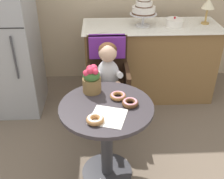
# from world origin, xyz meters

# --- Properties ---
(ground_plane) EXTENTS (8.00, 8.00, 0.00)m
(ground_plane) POSITION_xyz_m (0.00, 0.00, 0.00)
(ground_plane) COLOR #6B5B4C
(cafe_table) EXTENTS (0.72, 0.72, 0.72)m
(cafe_table) POSITION_xyz_m (0.00, 0.00, 0.51)
(cafe_table) COLOR #332D33
(cafe_table) RESTS_ON ground
(wicker_chair) EXTENTS (0.42, 0.45, 0.95)m
(wicker_chair) POSITION_xyz_m (0.03, 0.76, 0.64)
(wicker_chair) COLOR #332114
(wicker_chair) RESTS_ON ground
(seated_child) EXTENTS (0.27, 0.32, 0.73)m
(seated_child) POSITION_xyz_m (0.03, 0.60, 0.68)
(seated_child) COLOR silver
(seated_child) RESTS_ON ground
(paper_napkin) EXTENTS (0.30, 0.30, 0.00)m
(paper_napkin) POSITION_xyz_m (0.01, -0.14, 0.72)
(paper_napkin) COLOR white
(paper_napkin) RESTS_ON cafe_table
(donut_front) EXTENTS (0.13, 0.13, 0.04)m
(donut_front) POSITION_xyz_m (0.18, 0.00, 0.74)
(donut_front) COLOR #4C2D19
(donut_front) RESTS_ON cafe_table
(donut_mid) EXTENTS (0.13, 0.13, 0.04)m
(donut_mid) POSITION_xyz_m (-0.08, -0.19, 0.74)
(donut_mid) COLOR #AD7542
(donut_mid) RESTS_ON cafe_table
(donut_side) EXTENTS (0.13, 0.13, 0.04)m
(donut_side) POSITION_xyz_m (0.09, 0.10, 0.74)
(donut_side) COLOR #936033
(donut_side) RESTS_ON cafe_table
(flower_vase) EXTENTS (0.15, 0.15, 0.23)m
(flower_vase) POSITION_xyz_m (-0.11, 0.21, 0.84)
(flower_vase) COLOR brown
(flower_vase) RESTS_ON cafe_table
(display_counter) EXTENTS (1.56, 0.62, 0.90)m
(display_counter) POSITION_xyz_m (0.55, 1.30, 0.45)
(display_counter) COLOR olive
(display_counter) RESTS_ON ground
(tiered_cake_stand) EXTENTS (0.30, 0.30, 0.32)m
(tiered_cake_stand) POSITION_xyz_m (0.45, 1.30, 1.09)
(tiered_cake_stand) COLOR silver
(tiered_cake_stand) RESTS_ON display_counter
(round_layer_cake) EXTENTS (0.19, 0.19, 0.11)m
(round_layer_cake) POSITION_xyz_m (0.80, 1.28, 0.94)
(round_layer_cake) COLOR white
(round_layer_cake) RESTS_ON display_counter
(table_lamp) EXTENTS (0.15, 0.15, 0.28)m
(table_lamp) POSITION_xyz_m (1.17, 1.34, 1.12)
(table_lamp) COLOR #B28C47
(table_lamp) RESTS_ON display_counter
(refrigerator) EXTENTS (0.64, 0.63, 1.70)m
(refrigerator) POSITION_xyz_m (-1.05, 1.10, 0.85)
(refrigerator) COLOR #9EA0A5
(refrigerator) RESTS_ON ground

